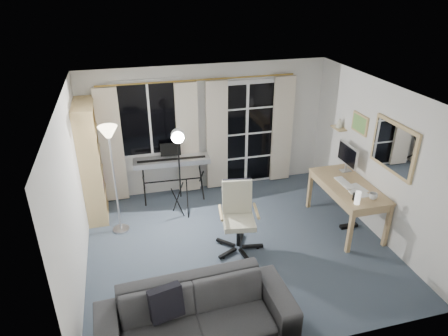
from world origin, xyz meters
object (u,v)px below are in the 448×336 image
Objects in this scene: keyboard_piano at (172,162)px; monitor at (348,156)px; office_chair at (238,210)px; studio_light at (178,147)px; desk at (348,190)px; torchiere_lamp at (110,149)px; mug at (373,195)px; sofa at (196,308)px; bookshelf at (89,165)px.

keyboard_piano is 3.06m from monitor.
office_chair reaches higher than keyboard_piano.
studio_light reaches higher than office_chair.
desk is (1.88, 0.07, 0.04)m from office_chair.
torchiere_lamp is at bearing 167.50° from desk.
studio_light is (0.04, -0.67, 0.57)m from keyboard_piano.
studio_light reaches higher than mug.
office_chair is at bearing 56.47° from sofa.
monitor reaches higher than office_chair.
desk is (2.58, -0.95, -0.65)m from studio_light.
keyboard_piano is at bearing 39.26° from torchiere_lamp.
mug is at bearing -19.32° from torchiere_lamp.
desk is at bearing -113.56° from monitor.
studio_light is at bearing 151.58° from mug.
mug is (1.98, -0.43, 0.20)m from office_chair.
torchiere_lamp reaches higher than keyboard_piano.
torchiere_lamp is 1.06m from studio_light.
monitor reaches higher than keyboard_piano.
studio_light is at bearing 159.81° from desk.
desk is at bearing 27.81° from sofa.
sofa is at bearing -88.57° from studio_light.
sofa is (-2.93, -1.13, -0.39)m from mug.
monitor is (0.20, 0.45, 0.38)m from desk.
office_chair is (1.74, -0.87, -0.83)m from torchiere_lamp.
sofa is at bearing -150.05° from desk.
bookshelf is 1.22× the size of studio_light.
studio_light is 13.10× the size of mug.
mug is 0.06× the size of sofa.
bookshelf reaches higher than torchiere_lamp.
keyboard_piano is (1.39, 0.20, -0.20)m from bookshelf.
mug is at bearing 18.96° from sofa.
monitor is 3.72m from sofa.
sofa is at bearing -145.49° from monitor.
torchiere_lamp is 3.99m from mug.
sofa is (-0.25, -2.58, -0.88)m from studio_light.
bookshelf is 1.11× the size of torchiere_lamp.
office_chair is 1.83m from sofa.
desk is at bearing 101.31° from mug.
bookshelf is 4.53m from mug.
office_chair is at bearing -48.63° from studio_light.
bookshelf reaches higher than office_chair.
bookshelf is 4.31m from monitor.
bookshelf is 1.87× the size of office_chair.
desk is 0.64× the size of sofa.
office_chair reaches higher than desk.
torchiere_lamp is at bearing -137.75° from keyboard_piano.
keyboard_piano is 0.62× the size of sofa.
keyboard_piano is 3.08m from desk.
desk is at bearing -28.67° from keyboard_piano.
office_chair is 1.88m from desk.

